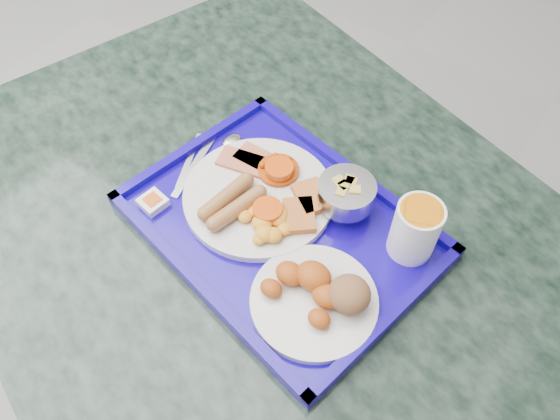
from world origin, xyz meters
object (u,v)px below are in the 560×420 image
tray (280,227)px  main_plate (261,197)px  table (288,311)px  fruit_bowl (346,193)px  juice_cup (416,228)px  bread_plate (319,295)px

tray → main_plate: 0.06m
table → fruit_bowl: (0.03, 0.11, 0.27)m
main_plate → juice_cup: 0.25m
bread_plate → fruit_bowl: fruit_bowl is taller
fruit_bowl → juice_cup: size_ratio=0.94×
bread_plate → main_plate: bearing=151.0°
tray → main_plate: size_ratio=2.12×
tray → bread_plate: (0.12, -0.08, 0.02)m
main_plate → bread_plate: 0.20m
tray → juice_cup: 0.21m
tray → bread_plate: size_ratio=2.83×
main_plate → bread_plate: size_ratio=1.34×
table → fruit_bowl: 0.29m
table → main_plate: 0.26m
juice_cup → bread_plate: bearing=-112.0°
bread_plate → fruit_bowl: size_ratio=2.01×
tray → bread_plate: bread_plate is taller
table → main_plate: main_plate is taller
bread_plate → fruit_bowl: (-0.06, 0.16, 0.02)m
fruit_bowl → juice_cup: bearing=-2.3°
main_plate → bread_plate: bearing=-29.0°
fruit_bowl → juice_cup: (0.12, -0.00, 0.01)m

